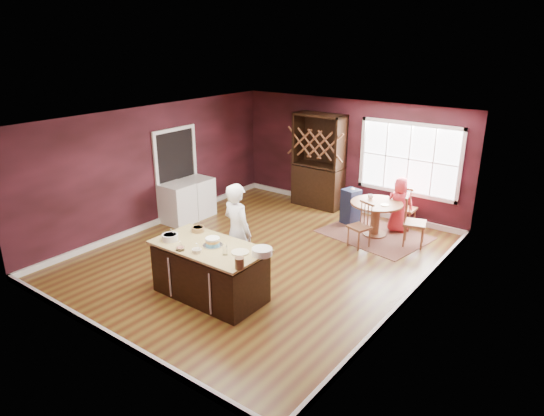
{
  "coord_description": "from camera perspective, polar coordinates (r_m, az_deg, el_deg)",
  "views": [
    {
      "loc": [
        5.36,
        -6.81,
        4.15
      ],
      "look_at": [
        0.23,
        0.05,
        1.05
      ],
      "focal_mm": 32.0,
      "sensor_mm": 36.0,
      "label": 1
    }
  ],
  "objects": [
    {
      "name": "chair_east",
      "position": [
        10.3,
        16.48,
        -1.45
      ],
      "size": [
        0.54,
        0.56,
        1.09
      ],
      "primitive_type": null,
      "rotation": [
        0.0,
        0.0,
        1.85
      ],
      "color": "brown",
      "rests_on": "ground"
    },
    {
      "name": "high_chair",
      "position": [
        11.23,
        9.23,
        0.27
      ],
      "size": [
        0.43,
        0.43,
        0.85
      ],
      "primitive_type": null,
      "rotation": [
        0.0,
        0.0,
        -0.28
      ],
      "color": "black",
      "rests_on": "ground"
    },
    {
      "name": "dryer",
      "position": [
        11.72,
        -8.72,
        1.31
      ],
      "size": [
        0.63,
        0.61,
        0.92
      ],
      "primitive_type": "cube",
      "color": "silver",
      "rests_on": "ground"
    },
    {
      "name": "bowl_pink",
      "position": [
        7.8,
        -10.74,
        -4.72
      ],
      "size": [
        0.14,
        0.14,
        0.05
      ],
      "primitive_type": "cylinder",
      "color": "silver",
      "rests_on": "kitchen_island"
    },
    {
      "name": "chair_north",
      "position": [
        11.16,
        15.45,
        0.14
      ],
      "size": [
        0.44,
        0.42,
        1.03
      ],
      "primitive_type": null,
      "rotation": [
        0.0,
        0.0,
        3.15
      ],
      "color": "olive",
      "rests_on": "ground"
    },
    {
      "name": "bowl_yellow",
      "position": [
        8.46,
        -8.7,
        -2.48
      ],
      "size": [
        0.22,
        0.22,
        0.08
      ],
      "primitive_type": "cylinder",
      "color": "olive",
      "rests_on": "kitchen_island"
    },
    {
      "name": "dinner_plate",
      "position": [
        7.6,
        -3.78,
        -5.22
      ],
      "size": [
        0.28,
        0.28,
        0.02
      ],
      "primitive_type": "cylinder",
      "color": "beige",
      "rests_on": "kitchen_island"
    },
    {
      "name": "rug",
      "position": [
        10.82,
        11.94,
        -3.08
      ],
      "size": [
        2.37,
        1.97,
        0.01
      ],
      "primitive_type": "cube",
      "rotation": [
        0.0,
        0.0,
        -0.17
      ],
      "color": "brown",
      "rests_on": "ground"
    },
    {
      "name": "layer_cake",
      "position": [
        7.87,
        -7.0,
        -3.96
      ],
      "size": [
        0.33,
        0.33,
        0.13
      ],
      "primitive_type": null,
      "color": "white",
      "rests_on": "kitchen_island"
    },
    {
      "name": "bowl_blue",
      "position": [
        8.19,
        -11.89,
        -3.39
      ],
      "size": [
        0.27,
        0.27,
        0.1
      ],
      "primitive_type": "cylinder",
      "color": "white",
      "rests_on": "kitchen_island"
    },
    {
      "name": "room_shell",
      "position": [
        9.11,
        -1.35,
        1.99
      ],
      "size": [
        7.0,
        7.0,
        7.0
      ],
      "color": "brown",
      "rests_on": "ground"
    },
    {
      "name": "bowl_olive",
      "position": [
        7.68,
        -8.84,
        -4.99
      ],
      "size": [
        0.15,
        0.15,
        0.06
      ],
      "primitive_type": "cylinder",
      "color": "beige",
      "rests_on": "kitchen_island"
    },
    {
      "name": "seated_woman",
      "position": [
        10.93,
        14.77,
        0.37
      ],
      "size": [
        0.72,
        0.62,
        1.24
      ],
      "primitive_type": "imported",
      "rotation": [
        0.0,
        0.0,
        3.6
      ],
      "color": "red",
      "rests_on": "ground"
    },
    {
      "name": "table_plate",
      "position": [
        10.42,
        13.12,
        0.36
      ],
      "size": [
        0.18,
        0.18,
        0.01
      ],
      "primitive_type": "cylinder",
      "color": "beige",
      "rests_on": "dining_table"
    },
    {
      "name": "stoneware_crock",
      "position": [
        7.09,
        -3.85,
        -6.49
      ],
      "size": [
        0.14,
        0.14,
        0.17
      ],
      "primitive_type": "cylinder",
      "color": "brown",
      "rests_on": "kitchen_island"
    },
    {
      "name": "baker",
      "position": [
        8.45,
        -4.09,
        -2.87
      ],
      "size": [
        0.72,
        0.55,
        1.77
      ],
      "primitive_type": "imported",
      "rotation": [
        0.0,
        0.0,
        2.93
      ],
      "color": "white",
      "rests_on": "ground"
    },
    {
      "name": "table_cup",
      "position": [
        10.75,
        11.52,
        1.32
      ],
      "size": [
        0.12,
        0.12,
        0.1
      ],
      "primitive_type": "imported",
      "rotation": [
        0.0,
        0.0,
        -0.02
      ],
      "color": "white",
      "rests_on": "dining_table"
    },
    {
      "name": "doorway",
      "position": [
        11.58,
        -11.14,
        3.86
      ],
      "size": [
        0.08,
        1.26,
        2.13
      ],
      "primitive_type": null,
      "color": "white",
      "rests_on": "room_shell"
    },
    {
      "name": "toddler",
      "position": [
        11.15,
        9.54,
        2.18
      ],
      "size": [
        0.18,
        0.14,
        0.26
      ],
      "primitive_type": null,
      "color": "#8CA5BF",
      "rests_on": "high_chair"
    },
    {
      "name": "hutch",
      "position": [
        12.09,
        5.5,
        5.52
      ],
      "size": [
        1.27,
        0.53,
        2.33
      ],
      "primitive_type": "cube",
      "color": "#2F2010",
      "rests_on": "ground"
    },
    {
      "name": "drinking_glass",
      "position": [
        7.52,
        -5.56,
        -4.93
      ],
      "size": [
        0.08,
        0.08,
        0.17
      ],
      "primitive_type": "cylinder",
      "color": "silver",
      "rests_on": "kitchen_island"
    },
    {
      "name": "washer",
      "position": [
        11.31,
        -11.01,
        0.49
      ],
      "size": [
        0.64,
        0.62,
        0.93
      ],
      "primitive_type": "cube",
      "color": "white",
      "rests_on": "ground"
    },
    {
      "name": "kitchen_island",
      "position": [
        8.12,
        -7.32,
        -7.49
      ],
      "size": [
        1.9,
        1.0,
        0.92
      ],
      "color": "black",
      "rests_on": "ground"
    },
    {
      "name": "chair_south",
      "position": [
        10.0,
        10.26,
        -1.99
      ],
      "size": [
        0.5,
        0.49,
        0.95
      ],
      "primitive_type": null,
      "rotation": [
        0.0,
        0.0,
        -0.33
      ],
      "color": "#8F5A21",
      "rests_on": "ground"
    },
    {
      "name": "white_tub",
      "position": [
        7.5,
        -1.19,
        -5.15
      ],
      "size": [
        0.32,
        0.32,
        0.11
      ],
      "primitive_type": "cylinder",
      "color": "silver",
      "rests_on": "kitchen_island"
    },
    {
      "name": "window",
      "position": [
        11.3,
        15.82,
        5.57
      ],
      "size": [
        2.36,
        0.1,
        1.66
      ],
      "primitive_type": null,
      "color": "white",
      "rests_on": "room_shell"
    },
    {
      "name": "dining_table",
      "position": [
        10.63,
        12.15,
        -0.45
      ],
      "size": [
        1.1,
        1.1,
        0.75
      ],
      "color": "brown",
      "rests_on": "ground"
    }
  ]
}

